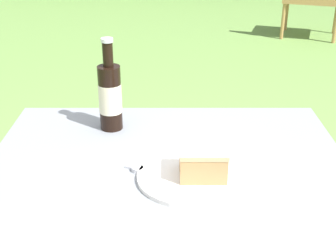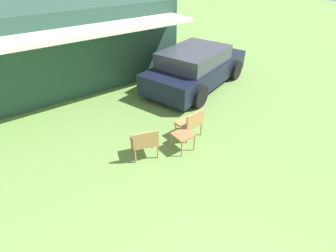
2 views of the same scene
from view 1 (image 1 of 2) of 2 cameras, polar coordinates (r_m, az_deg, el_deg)
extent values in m
cylinder|color=#B2844C|center=(5.63, 19.61, 12.47)|extent=(0.04, 0.04, 0.38)
cylinder|color=#B2844C|center=(5.64, 14.09, 13.18)|extent=(0.04, 0.04, 0.38)
cylinder|color=#B2844C|center=(5.22, 19.61, 11.54)|extent=(0.04, 0.04, 0.38)
cylinder|color=#B2844C|center=(5.23, 13.67, 12.30)|extent=(0.04, 0.04, 0.38)
cube|color=gray|center=(1.14, 0.02, -5.33)|extent=(0.88, 0.67, 0.04)
cylinder|color=gray|center=(1.64, -14.35, -11.06)|extent=(0.04, 0.04, 0.70)
cylinder|color=gray|center=(1.64, 14.28, -11.00)|extent=(0.04, 0.04, 0.70)
cylinder|color=white|center=(1.06, 2.64, -6.22)|extent=(0.24, 0.24, 0.01)
cube|color=tan|center=(1.05, 4.30, -4.60)|extent=(0.10, 0.09, 0.06)
cube|color=tan|center=(1.03, 4.36, -2.94)|extent=(0.10, 0.09, 0.01)
cylinder|color=black|center=(1.28, -7.07, 3.40)|extent=(0.06, 0.06, 0.18)
cylinder|color=black|center=(1.24, -7.37, 8.65)|extent=(0.03, 0.03, 0.07)
cylinder|color=silver|center=(1.23, -7.47, 10.34)|extent=(0.03, 0.03, 0.01)
cylinder|color=beige|center=(1.28, -7.07, 3.40)|extent=(0.06, 0.06, 0.08)
cube|color=silver|center=(1.08, -0.65, -5.97)|extent=(0.18, 0.09, 0.01)
cylinder|color=silver|center=(1.10, -3.72, -5.25)|extent=(0.03, 0.03, 0.01)
camera|label=2|loc=(3.02, -117.32, 70.23)|focal=28.00mm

